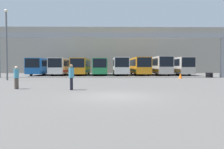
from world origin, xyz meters
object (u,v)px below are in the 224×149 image
Objects in this scene: bus_slot_7 at (178,65)px; bus_slot_2 at (81,66)px; bus_slot_1 at (63,66)px; tire_stack at (209,75)px; bus_slot_3 at (101,66)px; bus_slot_6 at (159,65)px; pedestrian_near_right at (71,76)px; traffic_cone at (180,76)px; pedestrian_far_center at (16,77)px; bus_slot_4 at (120,65)px; bus_slot_5 at (139,65)px; lamp_post at (7,42)px; bus_slot_0 at (43,66)px.

bus_slot_2 is at bearing -179.06° from bus_slot_7.
bus_slot_1 is 25.52m from tire_stack.
bus_slot_3 is 1.07× the size of bus_slot_6.
pedestrian_near_right is (6.12, -26.48, -0.82)m from bus_slot_1.
pedestrian_near_right is 2.44× the size of traffic_cone.
bus_slot_3 is 7.01× the size of pedestrian_far_center.
bus_slot_4 is 15.70m from tire_stack.
pedestrian_far_center is (-12.51, -25.69, -0.96)m from bus_slot_5.
lamp_post reaches higher than bus_slot_1.
bus_slot_2 reaches higher than pedestrian_far_center.
bus_slot_3 is at bearing -0.90° from bus_slot_0.
bus_slot_0 is at bearing 174.91° from bus_slot_2.
bus_slot_5 is 13.07m from traffic_cone.
lamp_post is (-26.67, -5.60, 4.15)m from tire_stack.
bus_slot_2 is 18.82m from traffic_cone.
bus_slot_1 is 1.16× the size of bus_slot_2.
bus_slot_1 is 7.28m from bus_slot_3.
bus_slot_5 is (18.17, 0.11, 0.11)m from bus_slot_0.
bus_slot_5 is at bearing 2.25° from bus_slot_3.
bus_slot_1 is 6.96× the size of pedestrian_near_right.
pedestrian_far_center is at bearing -143.73° from tire_stack.
lamp_post is (-10.55, -15.33, 2.78)m from bus_slot_3.
bus_slot_2 is 6.00× the size of pedestrian_near_right.
bus_slot_7 reaches higher than bus_slot_5.
bus_slot_3 is 11.16× the size of tire_stack.
bus_slot_6 is 6.53× the size of pedestrian_far_center.
bus_slot_7 is at bearing 0.77° from bus_slot_4.
bus_slot_7 is 9.79m from tire_stack.
lamp_post is (-17.82, -15.61, 2.66)m from bus_slot_5.
bus_slot_0 is at bearing -179.64° from bus_slot_5.
tire_stack is 27.56m from lamp_post.
bus_slot_6 is (14.54, 0.08, 0.17)m from bus_slot_2.
bus_slot_3 is 15.97× the size of traffic_cone.
bus_slot_7 is at bearing -1.45° from bus_slot_1.
bus_slot_6 is at bearing -1.49° from bus_slot_0.
bus_slot_0 is 1.11× the size of bus_slot_6.
bus_slot_1 is at bearing 145.77° from traffic_cone.
bus_slot_4 is at bearing 179.42° from bus_slot_6.
bus_slot_0 is 7.30m from bus_slot_2.
pedestrian_far_center is (5.67, -25.57, -0.86)m from bus_slot_0.
bus_slot_3 is 1.06× the size of bus_slot_4.
bus_slot_6 is at bearing -2.43° from bus_slot_1.
lamp_post reaches higher than pedestrian_near_right.
bus_slot_6 is 1.30× the size of lamp_post.
bus_slot_0 is 28.82m from tire_stack.
bus_slot_7 is at bearing -0.78° from bus_slot_0.
bus_slot_0 is at bearing 91.33° from lamp_post.
bus_slot_1 is 18.19m from bus_slot_6.
tire_stack is 0.13× the size of lamp_post.
pedestrian_near_right is 0.21× the size of lamp_post.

